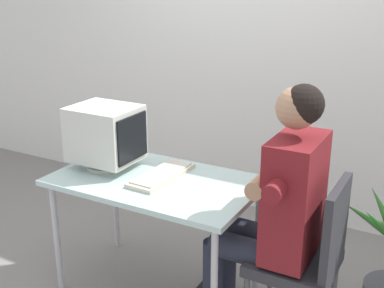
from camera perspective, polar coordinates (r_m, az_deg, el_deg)
name	(u,v)px	position (r m, az deg, el deg)	size (l,w,h in m)	color
ground_plane	(158,288)	(3.19, -3.91, -16.21)	(12.00, 12.00, 0.00)	gray
wall_back	(292,23)	(3.77, 11.48, 13.46)	(8.00, 0.10, 3.00)	silver
desk	(156,189)	(2.86, -4.21, -5.16)	(1.17, 0.69, 0.73)	#B7B7BC
crt_monitor	(106,134)	(2.98, -9.90, 1.10)	(0.40, 0.32, 0.37)	silver
keyboard	(162,175)	(2.85, -3.51, -3.56)	(0.20, 0.47, 0.03)	beige
office_chair	(308,254)	(2.59, 13.17, -12.23)	(0.42, 0.42, 0.91)	#4C4C51
person_seated	(276,204)	(2.53, 9.67, -6.86)	(0.68, 0.60, 1.37)	maroon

